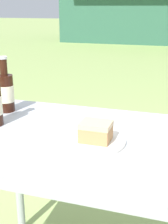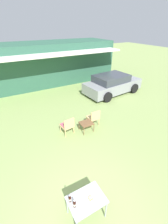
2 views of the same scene
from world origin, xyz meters
TOP-DOWN VIEW (x-y plane):
  - ground_plane at (0.00, 0.00)m, footprint 60.00×60.00m
  - cabin_building at (1.99, 10.52)m, footprint 11.34×4.54m
  - parked_car at (5.52, 5.99)m, footprint 4.23×2.28m
  - wicker_chair_cushioned at (0.94, 3.30)m, footprint 0.55×0.55m
  - wicker_chair_plain at (2.29, 3.27)m, footprint 0.50×0.51m
  - garden_side_table at (1.77, 3.07)m, footprint 0.56×0.52m
  - patio_table at (0.00, 0.00)m, footprint 0.88×0.63m
  - cake_on_plate at (0.07, -0.04)m, footprint 0.25×0.25m
  - cola_bottle_near at (-0.36, 0.16)m, footprint 0.07×0.07m
  - cola_bottle_far at (-0.31, -0.00)m, footprint 0.07×0.07m
  - fork at (0.01, -0.04)m, footprint 0.16×0.04m
  - loose_bottle_cap at (0.08, 0.09)m, footprint 0.03×0.03m

SIDE VIEW (x-z plane):
  - ground_plane at x=0.00m, z-range 0.00..0.00m
  - garden_side_table at x=1.77m, z-range 0.17..0.60m
  - wicker_chair_cushioned at x=0.94m, z-range 0.04..0.89m
  - wicker_chair_plain at x=2.29m, z-range 0.05..0.89m
  - patio_table at x=0.00m, z-range 0.27..0.98m
  - parked_car at x=5.52m, z-range -0.01..1.31m
  - fork at x=0.01m, z-range 0.70..0.71m
  - loose_bottle_cap at x=0.08m, z-range 0.70..0.71m
  - cake_on_plate at x=0.07m, z-range 0.69..0.76m
  - cola_bottle_near at x=-0.36m, z-range 0.67..0.90m
  - cola_bottle_far at x=-0.31m, z-range 0.67..0.90m
  - cabin_building at x=1.99m, z-range 0.01..3.08m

